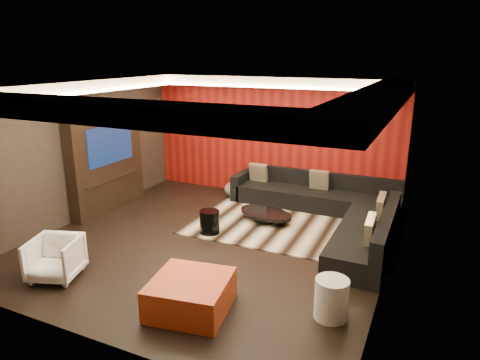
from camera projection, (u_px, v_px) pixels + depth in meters
The scene contains 26 objects.
floor at pixel (211, 243), 7.72m from camera, with size 6.00×6.00×0.02m, color black.
ceiling at pixel (208, 83), 6.92m from camera, with size 6.00×6.00×0.02m, color silver.
wall_back at pixel (272, 137), 9.94m from camera, with size 6.00×0.02×2.80m, color black.
wall_left at pixel (77, 151), 8.54m from camera, with size 0.02×6.00×2.80m, color black.
wall_right at pixel (394, 190), 6.11m from camera, with size 0.02×6.00×2.80m, color black.
red_feature_wall at pixel (271, 138), 9.90m from camera, with size 5.98×0.05×2.78m, color #6B0C0A.
soffit_back at pixel (268, 81), 9.30m from camera, with size 6.00×0.60×0.22m, color silver.
soffit_front at pixel (86, 110), 4.61m from camera, with size 6.00×0.60×0.22m, color silver.
soffit_left at pixel (82, 86), 8.05m from camera, with size 0.60×4.80×0.22m, color silver.
soffit_right at pixel (380, 98), 5.86m from camera, with size 0.60×4.80×0.22m, color silver.
cove_back at pixel (262, 87), 9.03m from camera, with size 4.80×0.08×0.04m, color #FFD899.
cove_front at pixel (108, 114), 4.93m from camera, with size 4.80×0.08×0.04m, color #FFD899.
cove_left at pixel (97, 91), 7.94m from camera, with size 0.08×4.80×0.04m, color #FFD899.
cove_right at pixel (354, 103), 6.03m from camera, with size 0.08×4.80×0.04m, color #FFD899.
tv_surround at pixel (106, 160), 9.08m from camera, with size 0.30×2.00×2.20m, color black.
tv_screen at pixel (110, 144), 8.92m from camera, with size 0.04×1.30×0.80m, color black.
tv_shelf at pixel (113, 179), 9.13m from camera, with size 0.04×1.60×0.04m, color black.
rug at pixel (297, 222), 8.63m from camera, with size 4.00×3.00×0.02m, color beige.
coffee_table at pixel (266, 216), 8.62m from camera, with size 1.16×1.16×0.20m, color black.
drum_stool at pixel (210, 222), 8.02m from camera, with size 0.37×0.37×0.44m, color black.
striped_pouf at pixel (238, 189), 10.09m from camera, with size 0.66×0.66×0.37m, color beige.
white_side_table at pixel (331, 299), 5.45m from camera, with size 0.43×0.43×0.54m, color silver.
orange_ottoman at pixel (191, 294), 5.64m from camera, with size 0.99×0.99×0.44m, color #AF2816.
armchair at pixel (55, 258), 6.42m from camera, with size 0.68×0.70×0.64m, color white.
sectional_sofa at pixel (331, 210), 8.57m from camera, with size 3.65×3.50×0.75m.
throw_pillows at pixel (326, 194), 8.42m from camera, with size 3.17×2.73×0.50m.
Camera 1 is at (3.47, -6.20, 3.28)m, focal length 32.00 mm.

